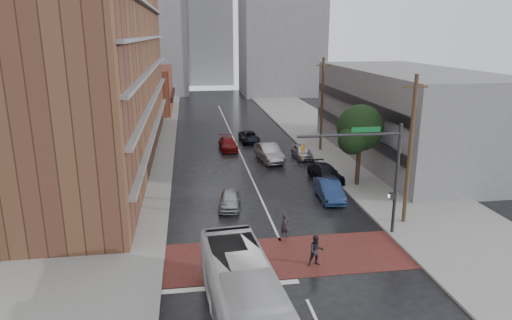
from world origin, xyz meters
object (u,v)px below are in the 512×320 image
object	(u,v)px
car_travel_a	(230,199)
car_parked_near	(329,190)
car_parked_mid	(325,173)
suv_travel	(249,137)
pedestrian_b	(316,251)
transit_bus	(248,307)
car_parked_far	(302,151)
car_travel_c	(228,144)
pedestrian_a	(285,226)
car_travel_b	(269,153)

from	to	relation	value
car_travel_a	car_parked_near	xyz separation A→B (m)	(7.76, 0.63, 0.11)
car_travel_a	car_parked_near	size ratio (longest dim) A/B	0.82
car_parked_mid	suv_travel	bearing A→B (deg)	97.36
pedestrian_b	car_travel_a	distance (m)	10.17
transit_bus	car_parked_far	bearing A→B (deg)	66.81
pedestrian_b	car_parked_mid	xyz separation A→B (m)	(4.95, 14.57, -0.21)
suv_travel	car_parked_near	world-z (taller)	car_parked_near
transit_bus	pedestrian_b	size ratio (longest dim) A/B	6.29
car_parked_near	pedestrian_b	bearing A→B (deg)	-107.77
car_travel_c	pedestrian_a	bearing A→B (deg)	-88.42
car_travel_a	pedestrian_b	bearing A→B (deg)	-58.44
car_travel_c	car_parked_near	world-z (taller)	car_parked_near
car_travel_a	car_travel_b	xyz separation A→B (m)	(5.08, 12.15, 0.22)
pedestrian_b	car_travel_b	size ratio (longest dim) A/B	0.34
car_travel_c	suv_travel	world-z (taller)	car_travel_c
car_travel_b	car_parked_mid	size ratio (longest dim) A/B	1.10
car_parked_near	car_parked_far	bearing A→B (deg)	89.10
pedestrian_a	suv_travel	distance (m)	26.42
pedestrian_b	suv_travel	size ratio (longest dim) A/B	0.41
transit_bus	pedestrian_b	bearing A→B (deg)	46.76
suv_travel	car_travel_a	bearing A→B (deg)	-104.63
car_travel_c	car_parked_far	world-z (taller)	car_parked_far
car_travel_a	car_travel_c	xyz separation A→B (m)	(1.42, 17.36, 0.01)
car_parked_mid	car_travel_c	bearing A→B (deg)	112.23
car_parked_mid	pedestrian_b	bearing A→B (deg)	-117.93
transit_bus	suv_travel	bearing A→B (deg)	77.50
suv_travel	car_parked_far	xyz separation A→B (m)	(4.43, -7.95, 0.07)
transit_bus	car_travel_a	xyz separation A→B (m)	(0.66, 15.12, -0.92)
car_travel_a	car_parked_mid	distance (m)	10.26
suv_travel	car_parked_mid	size ratio (longest dim) A/B	0.92
car_parked_near	car_travel_b	bearing A→B (deg)	106.43
car_parked_near	car_parked_far	size ratio (longest dim) A/B	1.16
car_travel_a	car_parked_far	xyz separation A→B (m)	(8.65, 12.82, 0.03)
pedestrian_a	car_parked_near	world-z (taller)	pedestrian_a
transit_bus	car_travel_b	distance (m)	27.87
car_travel_a	car_parked_mid	size ratio (longest dim) A/B	0.80
pedestrian_b	car_travel_b	world-z (taller)	pedestrian_b
pedestrian_a	car_travel_a	bearing A→B (deg)	113.58
suv_travel	car_parked_far	distance (m)	9.10
pedestrian_b	car_parked_far	world-z (taller)	pedestrian_b
car_travel_b	car_parked_mid	distance (m)	7.92
pedestrian_b	car_travel_a	size ratio (longest dim) A/B	0.47
transit_bus	car_travel_a	size ratio (longest dim) A/B	2.98
car_parked_far	pedestrian_a	bearing A→B (deg)	-108.76
pedestrian_b	car_travel_a	bearing A→B (deg)	112.47
car_travel_c	car_parked_mid	size ratio (longest dim) A/B	0.95
suv_travel	car_travel_c	bearing A→B (deg)	-132.61
car_parked_near	car_travel_a	bearing A→B (deg)	-172.03
car_travel_a	transit_bus	bearing A→B (deg)	-83.53
suv_travel	car_parked_mid	bearing A→B (deg)	-76.59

